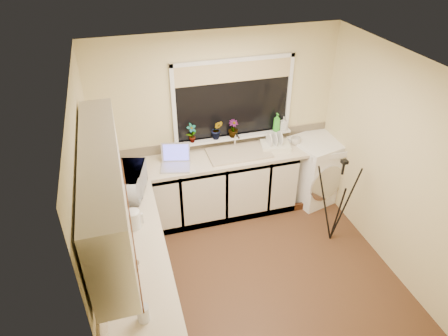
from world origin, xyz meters
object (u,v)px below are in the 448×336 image
(plant_b, at_px, (217,130))
(cup_left, at_px, (135,267))
(soap_bottle_green, at_px, (277,122))
(microwave, at_px, (127,182))
(plant_c, at_px, (233,129))
(steel_jar, at_px, (128,245))
(soap_bottle_clear, at_px, (283,123))
(tripod, at_px, (337,202))
(laptop, at_px, (176,160))
(glass_jug, at_px, (143,313))
(dish_rack, at_px, (275,145))
(kettle, at_px, (134,220))
(plant_a, at_px, (192,133))
(cup_back, at_px, (296,141))
(washing_machine, at_px, (315,169))

(plant_b, relative_size, cup_left, 2.79)
(plant_b, xyz_separation_m, soap_bottle_green, (0.84, -0.01, -0.00))
(microwave, bearing_deg, plant_c, -49.52)
(steel_jar, xyz_separation_m, plant_b, (1.32, 1.61, 0.23))
(steel_jar, xyz_separation_m, plant_c, (1.54, 1.61, 0.22))
(soap_bottle_clear, bearing_deg, tripod, -77.46)
(cup_left, bearing_deg, laptop, 67.89)
(tripod, xyz_separation_m, glass_jug, (-2.47, -1.27, 0.37))
(dish_rack, xyz_separation_m, plant_b, (-0.76, 0.19, 0.26))
(kettle, height_order, plant_b, plant_b)
(dish_rack, height_order, plant_b, plant_b)
(tripod, bearing_deg, glass_jug, -160.43)
(laptop, height_order, glass_jug, laptop)
(microwave, distance_m, plant_c, 1.62)
(plant_b, bearing_deg, tripod, -44.16)
(glass_jug, height_order, microwave, microwave)
(plant_a, xyz_separation_m, cup_left, (-0.94, -1.89, -0.24))
(cup_left, bearing_deg, steel_jar, 97.98)
(laptop, xyz_separation_m, microwave, (-0.63, -0.43, 0.08))
(laptop, relative_size, cup_back, 3.08)
(soap_bottle_green, relative_size, cup_back, 1.90)
(microwave, bearing_deg, cup_left, -166.56)
(plant_a, bearing_deg, cup_left, -116.35)
(dish_rack, xyz_separation_m, plant_c, (-0.54, 0.19, 0.24))
(laptop, distance_m, steel_jar, 1.52)
(plant_a, xyz_separation_m, soap_bottle_green, (1.18, -0.01, -0.00))
(tripod, height_order, microwave, microwave)
(washing_machine, relative_size, plant_a, 3.53)
(microwave, xyz_separation_m, cup_left, (-0.04, -1.21, -0.11))
(plant_c, relative_size, cup_left, 2.47)
(kettle, xyz_separation_m, dish_rack, (1.99, 1.11, -0.07))
(laptop, relative_size, dish_rack, 1.09)
(microwave, bearing_deg, plant_a, -37.46)
(laptop, relative_size, glass_jug, 2.89)
(dish_rack, xyz_separation_m, cup_back, (0.30, -0.01, 0.03))
(laptop, bearing_deg, plant_a, 57.02)
(tripod, relative_size, glass_jug, 8.19)
(washing_machine, distance_m, kettle, 2.87)
(plant_a, bearing_deg, tripod, -37.07)
(plant_c, relative_size, soap_bottle_green, 0.91)
(kettle, relative_size, cup_back, 1.39)
(kettle, distance_m, soap_bottle_green, 2.45)
(dish_rack, relative_size, soap_bottle_clear, 2.00)
(laptop, xyz_separation_m, plant_a, (0.27, 0.26, 0.21))
(dish_rack, xyz_separation_m, glass_jug, (-2.03, -2.25, 0.04))
(dish_rack, xyz_separation_m, microwave, (-2.00, -0.50, 0.12))
(plant_a, xyz_separation_m, plant_c, (0.56, 0.00, -0.01))
(washing_machine, height_order, laptop, laptop)
(laptop, xyz_separation_m, plant_b, (0.61, 0.26, 0.21))
(dish_rack, bearing_deg, kettle, -138.40)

